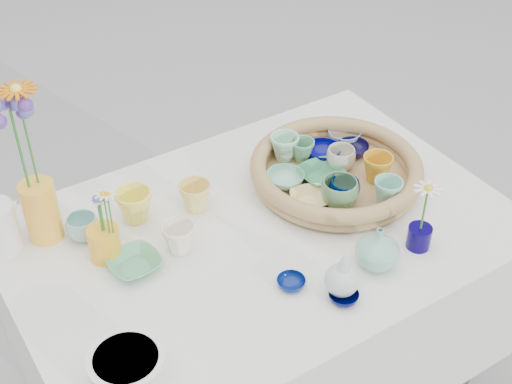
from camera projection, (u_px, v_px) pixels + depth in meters
wicker_tray at (336, 171)px, 1.95m from camera, size 0.47×0.47×0.08m
tray_ceramic_0 at (323, 152)px, 2.03m from camera, size 0.12×0.12×0.03m
tray_ceramic_1 at (353, 149)px, 2.05m from camera, size 0.10×0.10×0.03m
tray_ceramic_2 at (377, 168)px, 1.93m from camera, size 0.11×0.11×0.08m
tray_ceramic_3 at (322, 175)px, 1.95m from camera, size 0.13×0.13×0.03m
tray_ceramic_4 at (339, 193)px, 1.85m from camera, size 0.11×0.11×0.08m
tray_ceramic_5 at (285, 179)px, 1.93m from camera, size 0.14×0.14×0.03m
tray_ceramic_6 at (284, 147)px, 2.01m from camera, size 0.09×0.09×0.08m
tray_ceramic_7 at (341, 159)px, 1.98m from camera, size 0.10×0.10×0.06m
tray_ceramic_8 at (344, 135)px, 2.10m from camera, size 0.10×0.10×0.03m
tray_ceramic_9 at (345, 191)px, 1.87m from camera, size 0.11×0.11×0.06m
tray_ceramic_10 at (310, 199)px, 1.87m from camera, size 0.13×0.13×0.03m
tray_ceramic_11 at (388, 192)px, 1.86m from camera, size 0.10×0.10×0.07m
tray_ceramic_12 at (302, 150)px, 2.01m from camera, size 0.09×0.09×0.06m
loose_ceramic_0 at (134, 206)px, 1.83m from camera, size 0.11×0.11×0.09m
loose_ceramic_1 at (195, 197)px, 1.86m from camera, size 0.09×0.09×0.08m
loose_ceramic_2 at (134, 264)px, 1.70m from camera, size 0.13×0.13×0.03m
loose_ceramic_3 at (179, 238)px, 1.74m from camera, size 0.11×0.11×0.08m
loose_ceramic_4 at (291, 283)px, 1.66m from camera, size 0.07×0.07×0.02m
loose_ceramic_5 at (83, 228)px, 1.78m from camera, size 0.10×0.10×0.06m
loose_ceramic_6 at (344, 297)px, 1.62m from camera, size 0.09×0.09×0.02m
fluted_bowl at (128, 370)px, 1.42m from camera, size 0.16×0.16×0.08m
bud_vase_paleblue at (342, 273)px, 1.61m from camera, size 0.09×0.09×0.12m
bud_vase_seafoam at (378, 247)px, 1.69m from camera, size 0.13×0.13×0.11m
bud_vase_cobalt at (419, 237)px, 1.75m from camera, size 0.07×0.07×0.06m
single_daisy at (424, 209)px, 1.70m from camera, size 0.10×0.10×0.14m
tall_vase_yellow at (41, 211)px, 1.75m from camera, size 0.12×0.12×0.16m
gerbera at (28, 138)px, 1.63m from camera, size 0.13×0.13×0.27m
hydrangea at (20, 150)px, 1.63m from camera, size 0.11×0.11×0.30m
daisy_cup at (105, 243)px, 1.72m from camera, size 0.10×0.10×0.08m
daisy_posy at (106, 209)px, 1.65m from camera, size 0.10×0.10×0.13m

